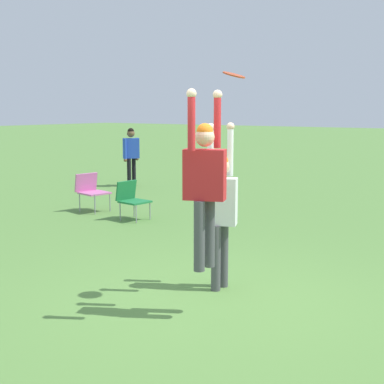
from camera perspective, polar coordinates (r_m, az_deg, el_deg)
name	(u,v)px	position (r m, az deg, el deg)	size (l,w,h in m)	color
ground_plane	(213,302)	(6.52, 2.30, -11.67)	(120.00, 120.00, 0.00)	#56843D
person_jumping	(205,177)	(5.73, 1.36, 1.62)	(0.60, 0.49, 1.95)	#4C4C51
person_defending	(220,202)	(6.72, 3.03, -1.12)	(0.56, 0.46, 2.12)	#4C4C51
frisbee	(234,75)	(6.22, 4.49, 12.34)	(0.27, 0.26, 0.09)	#E04C23
camping_chair_3	(91,189)	(12.20, -10.70, 0.31)	(0.65, 0.69, 0.85)	gray
camping_chair_4	(131,197)	(11.16, -6.49, -0.57)	(0.57, 0.60, 0.81)	gray
person_spectator_far	(131,151)	(15.95, -6.51, 4.35)	(0.63, 0.47, 1.73)	black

